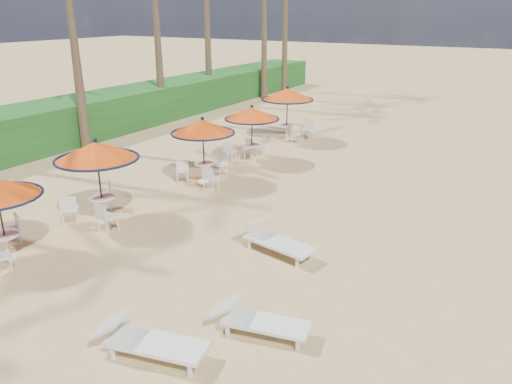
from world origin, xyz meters
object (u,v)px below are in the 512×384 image
(lounger_near, at_px, (145,339))
(lounger_mid, at_px, (256,319))
(station_2, at_px, (203,135))
(station_3, at_px, (251,120))
(station_4, at_px, (289,99))
(station_1, at_px, (96,161))
(lounger_far, at_px, (272,239))

(lounger_near, distance_m, lounger_mid, 2.00)
(lounger_mid, bearing_deg, station_2, 120.33)
(station_2, relative_size, lounger_near, 1.07)
(station_3, bearing_deg, lounger_near, -67.65)
(station_3, bearing_deg, lounger_mid, -58.53)
(station_2, xyz_separation_m, station_4, (-0.15, 6.69, 0.20))
(station_1, bearing_deg, lounger_far, 8.21)
(lounger_near, xyz_separation_m, lounger_far, (-0.02, 4.58, 0.01))
(station_1, height_order, lounger_mid, station_1)
(station_4, distance_m, lounger_mid, 14.67)
(lounger_far, bearing_deg, station_3, 135.87)
(station_2, height_order, lounger_far, station_2)
(lounger_far, bearing_deg, lounger_mid, -55.53)
(lounger_near, bearing_deg, station_2, 107.01)
(station_1, height_order, station_3, station_1)
(lounger_near, bearing_deg, lounger_mid, 36.18)
(station_4, height_order, lounger_far, station_4)
(station_2, height_order, lounger_mid, station_2)
(station_4, bearing_deg, station_1, -91.90)
(station_2, height_order, lounger_near, station_2)
(station_2, relative_size, station_4, 0.93)
(station_1, relative_size, station_2, 1.05)
(lounger_far, bearing_deg, station_1, -160.76)
(station_4, height_order, lounger_mid, station_4)
(station_3, height_order, lounger_near, station_3)
(station_1, xyz_separation_m, station_3, (0.58, 7.26, -0.13))
(station_3, bearing_deg, lounger_far, -55.15)
(station_4, relative_size, lounger_mid, 1.26)
(station_1, height_order, station_4, station_4)
(lounger_mid, bearing_deg, station_1, 148.30)
(station_3, height_order, lounger_mid, station_3)
(station_2, bearing_deg, station_1, -96.92)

